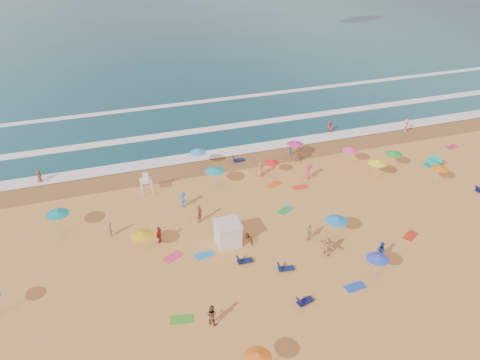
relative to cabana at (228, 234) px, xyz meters
name	(u,v)px	position (x,y,z in m)	size (l,w,h in m)	color
ground	(258,225)	(3.39, 1.61, -1.00)	(220.00, 220.00, 0.00)	gold
ocean	(136,28)	(3.39, 85.61, -1.00)	(220.00, 140.00, 0.18)	#0C4756
wet_sand	(220,164)	(3.39, 14.11, -0.99)	(220.00, 220.00, 0.00)	olive
surf_foam	(201,133)	(3.39, 22.93, -0.90)	(200.00, 18.70, 0.05)	white
cabana	(228,234)	(0.00, 0.00, 0.00)	(2.00, 2.00, 2.00)	silver
cabana_roof	(228,224)	(0.00, 0.00, 1.06)	(2.20, 2.20, 0.12)	silver
bicycle	(249,237)	(1.90, -0.30, -0.60)	(0.54, 1.54, 0.81)	black
lifeguard_stand	(146,185)	(-5.51, 10.45, 0.05)	(1.20, 1.20, 2.10)	white
beach_umbrellas	(264,196)	(4.50, 3.09, 1.18)	(46.10, 29.59, 0.78)	#1B9CE8
loungers	(339,223)	(10.71, -0.62, -0.83)	(62.16, 23.59, 0.34)	#0F184D
towels	(273,236)	(4.17, -0.29, -0.98)	(58.66, 19.16, 0.03)	#D14E1A
popup_tents	(466,171)	(28.16, 3.00, -0.40)	(5.50, 8.00, 1.20)	#D62F8A
beachgoers	(271,191)	(6.35, 5.67, -0.17)	(52.34, 27.36, 2.10)	tan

